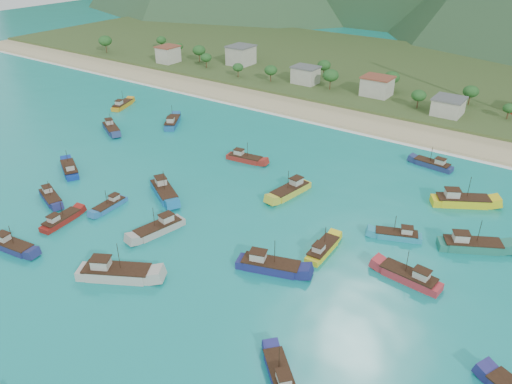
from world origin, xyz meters
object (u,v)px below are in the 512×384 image
Objects in this scene: boat_19 at (397,235)px; boat_21 at (323,250)px; boat_9 at (433,165)px; boat_4 at (245,159)px; boat_28 at (290,191)px; boat_22 at (270,266)px; boat_7 at (471,245)px; boat_16 at (409,277)px; boat_18 at (110,206)px; boat_1 at (61,221)px; boat_27 at (111,129)px; boat_11 at (164,192)px; boat_12 at (461,201)px; boat_26 at (70,170)px; boat_24 at (51,198)px; boat_20 at (172,123)px; boat_25 at (12,246)px; boat_2 at (280,376)px; boat_0 at (159,229)px; boat_17 at (122,105)px; boat_8 at (116,273)px.

boat_19 is 0.98× the size of boat_21.
boat_4 is at bearing 127.30° from boat_9.
boat_28 is at bearing 134.07° from boat_21.
boat_22 reaches higher than boat_4.
boat_7 reaches higher than boat_16.
boat_19 is (-12.73, -4.14, -0.28)m from boat_7.
boat_28 is (-39.12, -0.68, -0.05)m from boat_7.
boat_1 is at bearing 67.53° from boat_18.
boat_21 is (-9.61, -12.64, 0.05)m from boat_19.
boat_27 is (-34.83, 30.57, 0.22)m from boat_18.
boat_12 is at bearing 151.04° from boat_11.
boat_26 is 0.90× the size of boat_28.
boat_27 reaches higher than boat_19.
boat_4 is at bearing -111.15° from boat_12.
boat_28 is (-16.78, 16.09, 0.18)m from boat_21.
boat_7 is 87.75m from boat_24.
boat_11 is 1.12× the size of boat_27.
boat_27 is (-13.12, 24.44, 0.02)m from boat_26.
boat_28 reaches higher than boat_16.
boat_20 is 1.13× the size of boat_21.
boat_21 is 0.94× the size of boat_25.
boat_18 is 0.74× the size of boat_28.
boat_1 is at bearing 84.89° from boat_24.
boat_24 is 14.09m from boat_26.
boat_19 is (55.08, 23.95, 0.07)m from boat_18.
boat_7 is 1.19× the size of boat_9.
boat_16 is 1.09× the size of boat_25.
boat_2 is 0.89× the size of boat_21.
boat_22 is (-21.52, -42.99, -0.09)m from boat_12.
boat_12 is 1.09× the size of boat_28.
boat_24 is at bearing -100.81° from boat_22.
boat_2 is at bearing 99.08° from boat_24.
boat_0 reaches higher than boat_24.
boat_16 is at bearing -160.03° from boat_9.
boat_7 is at bearing -28.23° from boat_17.
boat_0 is 27.26m from boat_25.
boat_22 is 1.16× the size of boat_26.
boat_20 is 0.94× the size of boat_28.
boat_7 reaches higher than boat_18.
boat_21 is at bearing -169.93° from boat_18.
boat_12 is at bearing 172.13° from boat_7.
boat_26 is 0.98× the size of boat_27.
boat_9 is 0.84× the size of boat_11.
boat_1 is at bearing 65.70° from boat_27.
boat_11 is (-14.08, 26.38, -0.12)m from boat_8.
boat_12 is at bearing -143.80° from boat_28.
boat_24 is at bearing 122.09° from boat_2.
boat_2 is 0.79× the size of boat_20.
boat_7 is 1.03× the size of boat_28.
boat_2 is 0.78× the size of boat_16.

